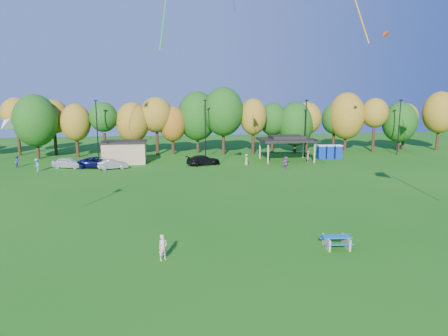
{
  "coord_description": "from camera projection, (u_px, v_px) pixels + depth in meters",
  "views": [
    {
      "loc": [
        -4.1,
        -20.83,
        9.46
      ],
      "look_at": [
        -0.14,
        6.0,
        4.64
      ],
      "focal_mm": 32.0,
      "sensor_mm": 36.0,
      "label": 1
    }
  ],
  "objects": [
    {
      "name": "car_a",
      "position": [
        68.0,
        163.0,
        53.99
      ],
      "size": [
        4.6,
        3.04,
        1.46
      ],
      "primitive_type": "imported",
      "rotation": [
        0.0,
        0.0,
        1.23
      ],
      "color": "silver",
      "rests_on": "ground"
    },
    {
      "name": "far_person_0",
      "position": [
        37.0,
        165.0,
        51.3
      ],
      "size": [
        1.14,
        1.27,
        1.71
      ],
      "primitive_type": "imported",
      "rotation": [
        0.0,
        0.0,
        5.3
      ],
      "color": "#4E76AD",
      "rests_on": "ground"
    },
    {
      "name": "lamp_posts",
      "position": [
        205.0,
        128.0,
        60.93
      ],
      "size": [
        64.5,
        0.25,
        9.09
      ],
      "color": "black",
      "rests_on": "ground"
    },
    {
      "name": "ground",
      "position": [
        242.0,
        267.0,
        22.54
      ],
      "size": [
        160.0,
        160.0,
        0.0
      ],
      "primitive_type": "plane",
      "color": "#19600F",
      "rests_on": "ground"
    },
    {
      "name": "car_b",
      "position": [
        113.0,
        164.0,
        53.17
      ],
      "size": [
        4.14,
        2.36,
        1.29
      ],
      "primitive_type": "imported",
      "rotation": [
        0.0,
        0.0,
        1.84
      ],
      "color": "gray",
      "rests_on": "ground"
    },
    {
      "name": "utility_building",
      "position": [
        125.0,
        152.0,
        57.82
      ],
      "size": [
        6.3,
        4.3,
        3.25
      ],
      "color": "tan",
      "rests_on": "ground"
    },
    {
      "name": "pavilion",
      "position": [
        287.0,
        139.0,
        60.02
      ],
      "size": [
        8.2,
        6.2,
        3.77
      ],
      "color": "tan",
      "rests_on": "ground"
    },
    {
      "name": "tree_line",
      "position": [
        184.0,
        119.0,
        65.68
      ],
      "size": [
        93.57,
        10.55,
        11.15
      ],
      "color": "black",
      "rests_on": "ground"
    },
    {
      "name": "picnic_table",
      "position": [
        336.0,
        241.0,
        25.38
      ],
      "size": [
        1.89,
        1.61,
        0.77
      ],
      "rotation": [
        0.0,
        0.0,
        -0.08
      ],
      "color": "tan",
      "rests_on": "ground"
    },
    {
      "name": "porta_potties",
      "position": [
        329.0,
        152.0,
        62.01
      ],
      "size": [
        3.75,
        1.47,
        2.18
      ],
      "color": "#0C2D9D",
      "rests_on": "ground"
    },
    {
      "name": "car_c",
      "position": [
        98.0,
        162.0,
        54.13
      ],
      "size": [
        5.69,
        3.43,
        1.48
      ],
      "primitive_type": "imported",
      "rotation": [
        0.0,
        0.0,
        1.38
      ],
      "color": "#0B0D43",
      "rests_on": "ground"
    },
    {
      "name": "kite_7",
      "position": [
        387.0,
        33.0,
        47.79
      ],
      "size": [
        1.13,
        1.32,
        1.19
      ],
      "color": "red"
    },
    {
      "name": "far_person_4",
      "position": [
        246.0,
        160.0,
        56.15
      ],
      "size": [
        0.79,
        0.93,
        1.6
      ],
      "primitive_type": "imported",
      "rotation": [
        0.0,
        0.0,
        1.14
      ],
      "color": "#929E6C",
      "rests_on": "ground"
    },
    {
      "name": "far_person_2",
      "position": [
        17.0,
        161.0,
        54.51
      ],
      "size": [
        0.61,
        0.78,
        1.61
      ],
      "primitive_type": "imported",
      "rotation": [
        0.0,
        0.0,
        1.57
      ],
      "color": "#464496",
      "rests_on": "ground"
    },
    {
      "name": "kite_flyer",
      "position": [
        163.0,
        247.0,
        23.4
      ],
      "size": [
        0.68,
        0.62,
        1.55
      ],
      "primitive_type": "imported",
      "rotation": [
        0.0,
        0.0,
        0.57
      ],
      "color": "beige",
      "rests_on": "ground"
    },
    {
      "name": "car_d",
      "position": [
        203.0,
        160.0,
        56.31
      ],
      "size": [
        5.18,
        3.31,
        1.4
      ],
      "primitive_type": "imported",
      "rotation": [
        0.0,
        0.0,
        1.88
      ],
      "color": "black",
      "rests_on": "ground"
    },
    {
      "name": "far_person_3",
      "position": [
        286.0,
        162.0,
        53.47
      ],
      "size": [
        1.61,
        1.11,
        1.67
      ],
      "primitive_type": "imported",
      "rotation": [
        0.0,
        0.0,
        3.58
      ],
      "color": "purple",
      "rests_on": "ground"
    },
    {
      "name": "kite_12",
      "position": [
        8.0,
        123.0,
        24.13
      ],
      "size": [
        1.74,
        1.86,
        3.38
      ],
      "color": "white"
    },
    {
      "name": "far_person_1",
      "position": [
        308.0,
        157.0,
        58.51
      ],
      "size": [
        0.74,
        0.75,
        1.75
      ],
      "primitive_type": "imported",
      "rotation": [
        0.0,
        0.0,
        3.96
      ],
      "color": "#B45578",
      "rests_on": "ground"
    }
  ]
}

